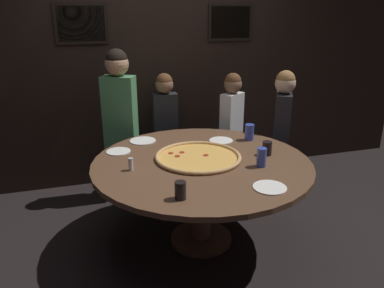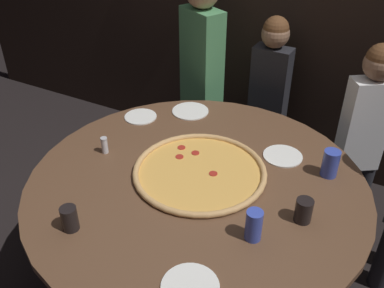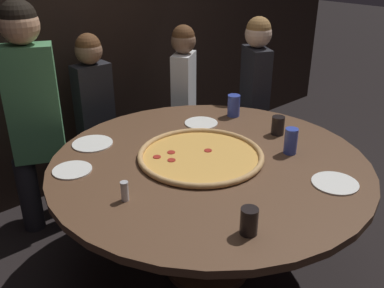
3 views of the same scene
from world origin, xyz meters
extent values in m
plane|color=black|center=(0.00, 0.00, 0.00)|extent=(24.00, 24.00, 0.00)
cube|color=black|center=(0.00, 1.47, 1.30)|extent=(6.40, 0.06, 2.60)
cylinder|color=brown|center=(0.00, 0.00, 0.72)|extent=(1.75, 1.75, 0.04)
cylinder|color=brown|center=(0.00, 0.00, 0.35)|extent=(0.16, 0.16, 0.70)
cylinder|color=brown|center=(0.00, 0.00, 0.02)|extent=(0.52, 0.52, 0.04)
cylinder|color=#E5A84C|center=(-0.01, 0.06, 0.75)|extent=(0.66, 0.66, 0.01)
torus|color=tan|center=(-0.01, 0.06, 0.76)|extent=(0.70, 0.70, 0.03)
cylinder|color=#A8281E|center=(-0.21, 0.20, 0.75)|extent=(0.04, 0.04, 0.00)
cylinder|color=#A8281E|center=(-0.17, 0.12, 0.75)|extent=(0.04, 0.04, 0.00)
cylinder|color=#A8281E|center=(0.06, 0.07, 0.75)|extent=(0.04, 0.04, 0.00)
cylinder|color=#A8281E|center=(-0.11, 0.19, 0.75)|extent=(0.04, 0.04, 0.00)
cylinder|color=black|center=(0.56, -0.03, 0.80)|extent=(0.08, 0.08, 0.12)
cylinder|color=#384CB7|center=(0.58, 0.36, 0.81)|extent=(0.08, 0.08, 0.15)
cylinder|color=black|center=(-0.33, -0.57, 0.80)|extent=(0.07, 0.07, 0.12)
cylinder|color=#384CB7|center=(0.40, -0.24, 0.81)|extent=(0.07, 0.07, 0.15)
cylinder|color=white|center=(0.32, 0.41, 0.74)|extent=(0.22, 0.22, 0.01)
cylinder|color=white|center=(-0.62, 0.40, 0.74)|extent=(0.20, 0.20, 0.01)
cylinder|color=white|center=(0.29, -0.60, 0.74)|extent=(0.23, 0.23, 0.01)
cylinder|color=white|center=(-0.37, 0.61, 0.74)|extent=(0.24, 0.24, 0.01)
cylinder|color=silver|center=(-0.57, -0.02, 0.78)|extent=(0.04, 0.04, 0.08)
cylinder|color=#B7B7BC|center=(-0.57, -0.02, 0.83)|extent=(0.04, 0.04, 0.01)
cylinder|color=#232328|center=(0.07, 1.17, 0.22)|extent=(0.12, 0.12, 0.44)
cylinder|color=#232328|center=(-0.13, 1.17, 0.22)|extent=(0.12, 0.12, 0.44)
cube|color=#232328|center=(-0.03, 1.17, 0.74)|extent=(0.27, 0.15, 0.61)
sphere|color=#8C664C|center=(-0.03, 1.17, 1.14)|extent=(0.19, 0.19, 0.19)
sphere|color=brown|center=(-0.03, 1.17, 1.18)|extent=(0.17, 0.17, 0.17)
cylinder|color=#232328|center=(0.74, 1.02, 0.22)|extent=(0.16, 0.16, 0.44)
cylinder|color=#232328|center=(0.58, 0.91, 0.22)|extent=(0.16, 0.16, 0.44)
cube|color=white|center=(0.66, 0.97, 0.74)|extent=(0.30, 0.26, 0.61)
sphere|color=#8C664C|center=(0.66, 0.97, 1.15)|extent=(0.19, 0.19, 0.19)
sphere|color=brown|center=(0.66, 0.97, 1.18)|extent=(0.17, 0.17, 0.17)
cylinder|color=#232328|center=(-0.41, 1.00, 0.27)|extent=(0.19, 0.19, 0.53)
cylinder|color=#232328|center=(-0.62, 1.11, 0.27)|extent=(0.19, 0.19, 0.53)
cube|color=#4C8C59|center=(-0.52, 1.05, 0.90)|extent=(0.36, 0.29, 0.74)
camera|label=1|loc=(-0.88, -2.63, 1.87)|focal=35.00mm
camera|label=2|loc=(0.79, -1.53, 2.11)|focal=40.00mm
camera|label=3|loc=(-1.46, -1.48, 1.83)|focal=40.00mm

